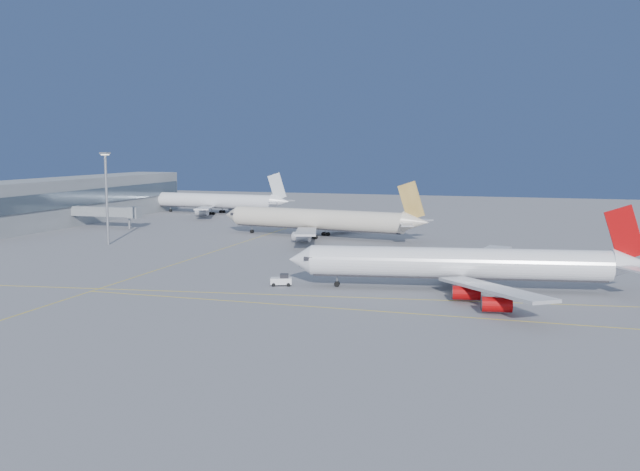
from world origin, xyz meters
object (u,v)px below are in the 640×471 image
(airliner_etihad, at_px, (321,220))
(airliner_third, at_px, (218,201))
(airliner_virgin, at_px, (465,264))
(light_mast, at_px, (106,190))
(pushback_tug, at_px, (282,280))

(airliner_etihad, relative_size, airliner_third, 1.06)
(airliner_virgin, bearing_deg, light_mast, 151.56)
(airliner_third, relative_size, light_mast, 2.49)
(airliner_third, height_order, light_mast, light_mast)
(pushback_tug, distance_m, light_mast, 74.40)
(pushback_tug, height_order, light_mast, light_mast)
(airliner_etihad, height_order, light_mast, light_mast)
(airliner_virgin, xyz_separation_m, airliner_etihad, (-46.28, 62.86, 0.31))
(airliner_virgin, distance_m, airliner_third, 157.92)
(airliner_virgin, distance_m, pushback_tug, 33.48)
(light_mast, bearing_deg, pushback_tug, -31.53)
(airliner_virgin, relative_size, airliner_third, 1.06)
(airliner_etihad, bearing_deg, light_mast, -139.32)
(airliner_virgin, xyz_separation_m, light_mast, (-95.18, 32.56, 9.45))
(airliner_etihad, height_order, airliner_third, airliner_etihad)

